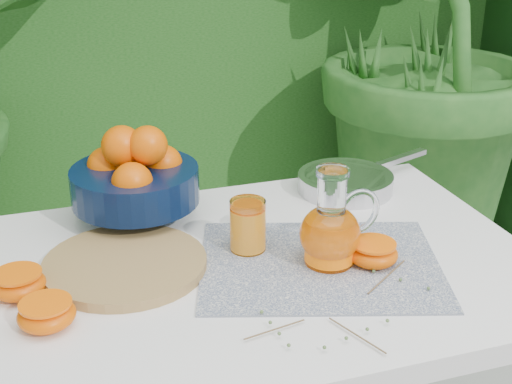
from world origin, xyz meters
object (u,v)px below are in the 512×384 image
object	(u,v)px
cutting_board	(125,265)
saute_pan	(346,181)
fruit_bowl	(135,177)
juice_pitcher	(331,231)
white_table	(259,301)

from	to	relation	value
cutting_board	saute_pan	bearing A→B (deg)	20.96
cutting_board	saute_pan	world-z (taller)	saute_pan
cutting_board	fruit_bowl	xyz separation A→B (m)	(0.06, 0.20, 0.08)
juice_pitcher	fruit_bowl	bearing A→B (deg)	135.27
juice_pitcher	saute_pan	size ratio (longest dim) A/B	0.47
cutting_board	juice_pitcher	xyz separation A→B (m)	(0.35, -0.09, 0.06)
white_table	fruit_bowl	size ratio (longest dim) A/B	3.30
fruit_bowl	white_table	bearing A→B (deg)	-54.42
cutting_board	juice_pitcher	bearing A→B (deg)	-15.09
juice_pitcher	cutting_board	bearing A→B (deg)	164.91
juice_pitcher	saute_pan	distance (m)	0.34
fruit_bowl	saute_pan	distance (m)	0.47
cutting_board	juice_pitcher	distance (m)	0.37
cutting_board	fruit_bowl	world-z (taller)	fruit_bowl
white_table	saute_pan	bearing A→B (deg)	41.09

